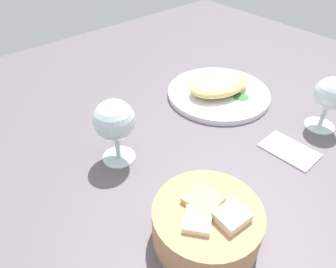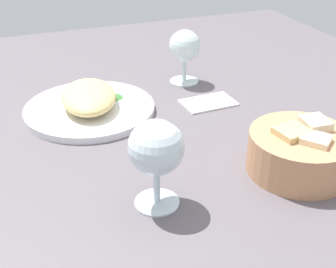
{
  "view_description": "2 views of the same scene",
  "coord_description": "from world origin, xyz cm",
  "px_view_note": "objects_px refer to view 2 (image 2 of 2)",
  "views": [
    {
      "loc": [
        44.58,
        35.67,
        44.31
      ],
      "look_at": [
        13.13,
        -0.62,
        5.45
      ],
      "focal_mm": 33.97,
      "sensor_mm": 36.0,
      "label": 1
    },
    {
      "loc": [
        71.5,
        -24.01,
        41.56
      ],
      "look_at": [
        11.6,
        -1.06,
        5.45
      ],
      "focal_mm": 48.81,
      "sensor_mm": 36.0,
      "label": 2
    }
  ],
  "objects_px": {
    "bread_basket": "(300,151)",
    "wine_glass_far": "(185,48)",
    "plate": "(90,109)",
    "folded_napkin": "(209,102)",
    "wine_glass_near": "(156,151)"
  },
  "relations": [
    {
      "from": "plate",
      "to": "wine_glass_far",
      "type": "height_order",
      "value": "wine_glass_far"
    },
    {
      "from": "wine_glass_far",
      "to": "plate",
      "type": "bearing_deg",
      "value": -72.04
    },
    {
      "from": "plate",
      "to": "wine_glass_near",
      "type": "bearing_deg",
      "value": 4.65
    },
    {
      "from": "bread_basket",
      "to": "plate",
      "type": "bearing_deg",
      "value": -140.69
    },
    {
      "from": "plate",
      "to": "wine_glass_far",
      "type": "relative_size",
      "value": 2.13
    },
    {
      "from": "wine_glass_near",
      "to": "wine_glass_far",
      "type": "distance_m",
      "value": 0.46
    },
    {
      "from": "bread_basket",
      "to": "wine_glass_far",
      "type": "relative_size",
      "value": 1.34
    },
    {
      "from": "bread_basket",
      "to": "folded_napkin",
      "type": "xyz_separation_m",
      "value": [
        -0.28,
        -0.03,
        -0.03
      ]
    },
    {
      "from": "plate",
      "to": "folded_napkin",
      "type": "xyz_separation_m",
      "value": [
        0.05,
        0.24,
        -0.0
      ]
    },
    {
      "from": "bread_basket",
      "to": "wine_glass_far",
      "type": "bearing_deg",
      "value": -175.84
    },
    {
      "from": "wine_glass_far",
      "to": "wine_glass_near",
      "type": "bearing_deg",
      "value": -27.7
    },
    {
      "from": "plate",
      "to": "wine_glass_near",
      "type": "xyz_separation_m",
      "value": [
        0.33,
        0.03,
        0.08
      ]
    },
    {
      "from": "wine_glass_far",
      "to": "folded_napkin",
      "type": "height_order",
      "value": "wine_glass_far"
    },
    {
      "from": "wine_glass_near",
      "to": "wine_glass_far",
      "type": "height_order",
      "value": "wine_glass_near"
    },
    {
      "from": "wine_glass_near",
      "to": "folded_napkin",
      "type": "relative_size",
      "value": 1.22
    }
  ]
}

